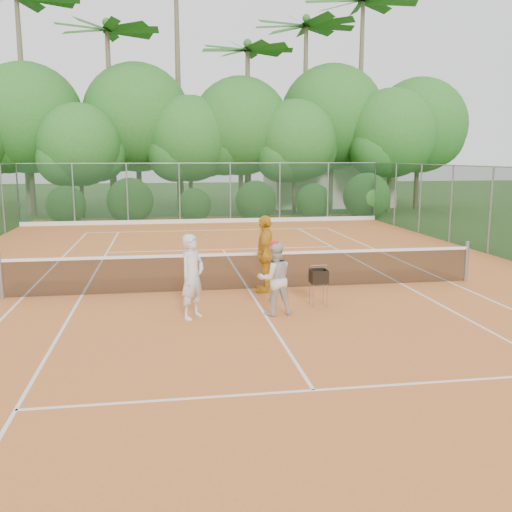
{
  "coord_description": "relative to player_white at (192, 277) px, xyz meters",
  "views": [
    {
      "loc": [
        -2.07,
        -13.97,
        3.38
      ],
      "look_at": [
        -0.01,
        -1.2,
        1.1
      ],
      "focal_mm": 40.0,
      "sensor_mm": 36.0,
      "label": 1
    }
  ],
  "objects": [
    {
      "name": "ground",
      "position": [
        1.53,
        2.35,
        -0.91
      ],
      "size": [
        120.0,
        120.0,
        0.0
      ],
      "primitive_type": "plane",
      "color": "#2A4E1C",
      "rests_on": "ground"
    },
    {
      "name": "clay_court",
      "position": [
        1.53,
        2.35,
        -0.9
      ],
      "size": [
        18.0,
        36.0,
        0.02
      ],
      "primitive_type": "cube",
      "color": "orange",
      "rests_on": "ground"
    },
    {
      "name": "club_building",
      "position": [
        10.53,
        26.35,
        0.59
      ],
      "size": [
        8.0,
        5.0,
        3.0
      ],
      "primitive_type": "cube",
      "color": "beige",
      "rests_on": "ground"
    },
    {
      "name": "tennis_net",
      "position": [
        1.53,
        2.35,
        -0.38
      ],
      "size": [
        11.97,
        0.1,
        1.1
      ],
      "color": "gray",
      "rests_on": "clay_court"
    },
    {
      "name": "player_white",
      "position": [
        0.0,
        0.0,
        0.0
      ],
      "size": [
        0.75,
        0.77,
        1.77
      ],
      "primitive_type": "imported",
      "rotation": [
        0.0,
        0.0,
        0.85
      ],
      "color": "silver",
      "rests_on": "clay_court"
    },
    {
      "name": "player_center_grp",
      "position": [
        1.74,
        0.01,
        -0.1
      ],
      "size": [
        0.83,
        0.68,
        1.6
      ],
      "color": "beige",
      "rests_on": "clay_court"
    },
    {
      "name": "player_yellow",
      "position": [
        1.91,
        2.11,
        0.07
      ],
      "size": [
        0.7,
        1.2,
        1.92
      ],
      "primitive_type": "imported",
      "rotation": [
        0.0,
        0.0,
        -1.79
      ],
      "color": "orange",
      "rests_on": "clay_court"
    },
    {
      "name": "ball_hopper",
      "position": [
        2.86,
        0.56,
        -0.23
      ],
      "size": [
        0.36,
        0.36,
        0.83
      ],
      "rotation": [
        0.0,
        0.0,
        -0.33
      ],
      "color": "gray",
      "rests_on": "clay_court"
    },
    {
      "name": "stray_ball_a",
      "position": [
        0.39,
        14.53,
        -0.85
      ],
      "size": [
        0.07,
        0.07,
        0.07
      ],
      "primitive_type": "sphere",
      "color": "#ABC92E",
      "rests_on": "clay_court"
    },
    {
      "name": "stray_ball_b",
      "position": [
        1.22,
        12.53,
        -0.85
      ],
      "size": [
        0.07,
        0.07,
        0.07
      ],
      "primitive_type": "sphere",
      "color": "#D0E234",
      "rests_on": "clay_court"
    },
    {
      "name": "stray_ball_c",
      "position": [
        5.85,
        11.09,
        -0.85
      ],
      "size": [
        0.07,
        0.07,
        0.07
      ],
      "primitive_type": "sphere",
      "color": "gold",
      "rests_on": "clay_court"
    },
    {
      "name": "court_markings",
      "position": [
        1.53,
        2.35,
        -0.88
      ],
      "size": [
        11.03,
        23.83,
        0.01
      ],
      "color": "white",
      "rests_on": "clay_court"
    },
    {
      "name": "fence_back",
      "position": [
        1.53,
        17.35,
        0.61
      ],
      "size": [
        18.07,
        0.07,
        3.0
      ],
      "color": "#19381E",
      "rests_on": "clay_court"
    },
    {
      "name": "tropical_treeline",
      "position": [
        2.96,
        22.57,
        4.21
      ],
      "size": [
        32.1,
        8.49,
        15.03
      ],
      "color": "brown",
      "rests_on": "ground"
    }
  ]
}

